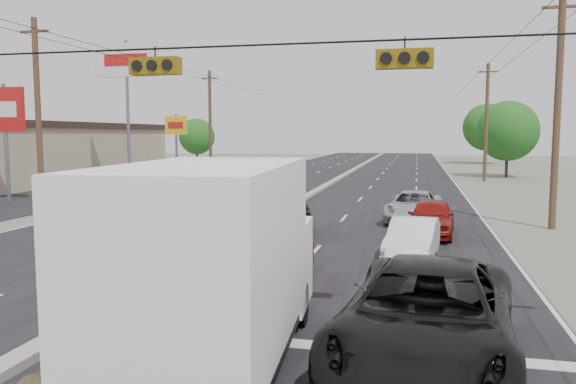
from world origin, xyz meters
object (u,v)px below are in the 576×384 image
Objects in this scene: queue_car_b at (413,240)px; oncoming_far at (243,190)px; oncoming_near at (149,210)px; box_truck at (218,265)px; queue_car_e at (431,217)px; red_sedan at (271,262)px; pole_sign_billboard at (127,69)px; queue_car_c at (414,207)px; utility_pole_left_c at (210,123)px; utility_pole_left_b at (38,114)px; tree_right_far at (487,127)px; utility_pole_right_c at (486,122)px; black_suv at (427,317)px; pole_sign_mid at (5,116)px; pole_sign_far at (176,130)px; tree_left_far at (197,136)px; utility_pole_right_b at (557,109)px; tan_sedan at (145,341)px; tree_right_mid at (508,131)px; queue_car_a at (289,217)px.

oncoming_far is at bearing 132.22° from queue_car_b.
oncoming_far reaches higher than oncoming_near.
box_truck reaches higher than queue_car_e.
red_sedan is 0.74× the size of oncoming_far.
box_truck is 5.71m from red_sedan.
queue_car_c is (21.20, -12.40, -8.16)m from pole_sign_billboard.
utility_pole_left_c is 1.97× the size of queue_car_c.
utility_pole_left_b reaches higher than queue_car_e.
tree_right_far is 73.08m from box_truck.
black_suv is at bearing -97.65° from utility_pole_right_c.
utility_pole_left_b is at bearing 146.90° from black_suv.
oncoming_near is 0.90× the size of oncoming_far.
pole_sign_mid is 22.03m from pole_sign_far.
pole_sign_far is at bearing -136.85° from tree_right_far.
utility_pole_left_b is 0.91× the size of pole_sign_billboard.
queue_car_b is (28.70, -52.57, -3.05)m from tree_left_far.
utility_pole_right_b is at bearing 157.02° from oncoming_far.
utility_pole_right_c is 1.90× the size of tan_sedan.
tan_sedan reaches higher than red_sedan.
pole_sign_far is at bearing -73.30° from tree_left_far.
red_sedan is at bearing 109.41° from oncoming_far.
black_suv is at bearing 114.49° from oncoming_far.
pole_sign_billboard is at bearing 142.41° from queue_car_b.
utility_pole_left_b is 1.00× the size of utility_pole_left_c.
pole_sign_billboard is at bearing 132.16° from red_sedan.
pole_sign_billboard is 2.95× the size of red_sedan.
pole_sign_far is (-1.50, 12.00, -4.46)m from pole_sign_billboard.
utility_pole_left_c is 45.57m from black_suv.
utility_pole_left_b is 20.56m from queue_car_e.
queue_car_e reaches higher than red_sedan.
queue_car_c is at bearing -47.06° from pole_sign_far.
utility_pole_left_c is 29.26m from oncoming_near.
queue_car_e is at bearing -103.06° from tree_right_mid.
pole_sign_billboard reaches higher than oncoming_far.
utility_pole_right_b reaches higher than queue_car_e.
tree_right_mid is at bearing 80.34° from red_sedan.
queue_car_b is (4.88, -3.52, -0.07)m from queue_car_a.
queue_car_b is at bearing 98.27° from black_suv.
pole_sign_billboard is (-2.00, -12.00, 3.76)m from utility_pole_left_c.
utility_pole_right_b is at bearing 59.07° from queue_car_b.
utility_pole_right_c is 25.46m from queue_car_c.
pole_sign_billboard is 28.21m from queue_car_e.
utility_pole_right_b is at bearing 0.00° from utility_pole_left_b.
queue_car_e is (4.39, 8.56, 0.12)m from red_sedan.
pole_sign_billboard is 30.65m from queue_car_b.
utility_pole_left_b reaches higher than pole_sign_far.
black_suv is at bearing -39.32° from utility_pole_left_b.
tree_right_mid is 0.88× the size of tree_right_far.
queue_car_c reaches higher than oncoming_far.
box_truck is (-12.49, -71.94, -3.11)m from tree_right_far.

